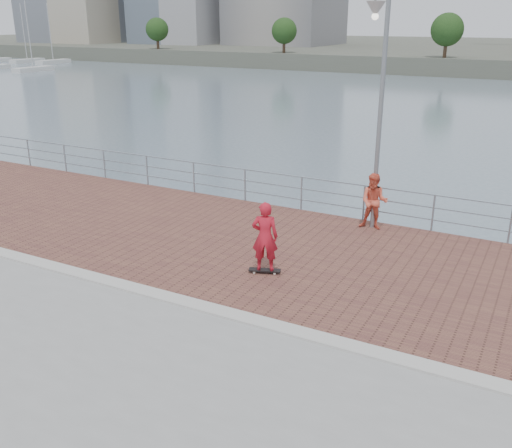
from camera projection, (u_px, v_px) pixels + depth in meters
The scene contains 8 objects.
water at pixel (214, 390), 12.72m from camera, with size 400.00×400.00×0.00m, color slate.
brick_lane at pixel (285, 252), 15.02m from camera, with size 40.00×6.80×0.02m, color brown.
curb at pixel (211, 309), 12.03m from camera, with size 40.00×0.40×0.06m, color #B7B5AD.
guardrail at pixel (332, 194), 17.61m from camera, with size 39.06×0.06×1.13m.
street_lamp at pixel (379, 66), 14.80m from camera, with size 0.48×1.39×6.54m.
skateboard at pixel (265, 270), 13.73m from camera, with size 0.79×0.46×0.09m.
skateboarder at pixel (265, 237), 13.43m from camera, with size 0.62×0.41×1.71m, color red.
bystander at pixel (374, 202), 16.38m from camera, with size 0.80×0.62×1.64m, color #EA6145.
Camera 1 is at (5.87, -8.99, 5.82)m, focal length 40.00 mm.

